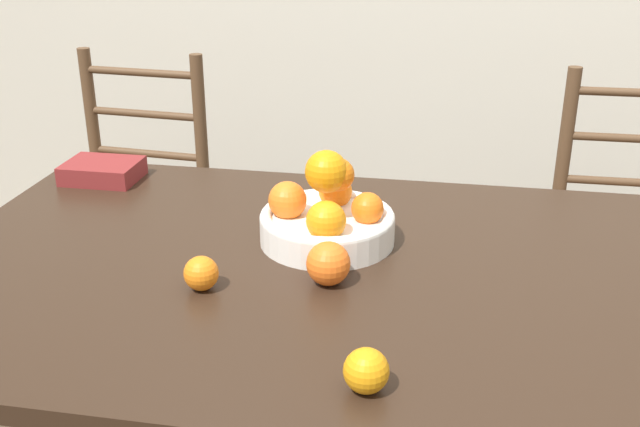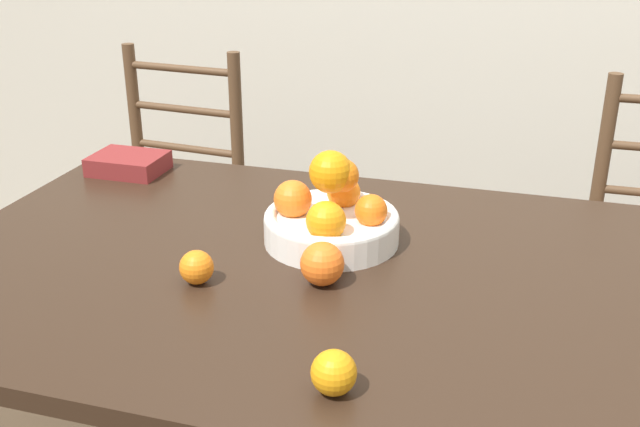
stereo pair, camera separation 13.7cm
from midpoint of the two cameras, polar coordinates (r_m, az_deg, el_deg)
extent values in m
cube|color=black|center=(1.37, 7.99, -5.36)|extent=(1.75, 0.97, 0.03)
cylinder|color=black|center=(2.12, -12.46, -6.28)|extent=(0.07, 0.07, 0.71)
cylinder|color=white|center=(1.47, 3.55, -1.28)|extent=(0.27, 0.27, 0.05)
torus|color=white|center=(1.46, 3.58, -0.33)|extent=(0.27, 0.27, 0.02)
sphere|color=orange|center=(1.44, 6.65, 0.17)|extent=(0.06, 0.06, 0.06)
sphere|color=orange|center=(1.52, 4.40, 1.58)|extent=(0.07, 0.07, 0.07)
sphere|color=orange|center=(1.46, 0.59, 1.05)|extent=(0.08, 0.08, 0.08)
sphere|color=orange|center=(1.38, 3.31, -0.63)|extent=(0.08, 0.08, 0.08)
sphere|color=orange|center=(1.43, 4.46, 2.86)|extent=(0.06, 0.06, 0.06)
sphere|color=orange|center=(1.44, 3.59, 3.04)|extent=(0.06, 0.06, 0.06)
sphere|color=orange|center=(1.42, 3.58, 3.13)|extent=(0.08, 0.08, 0.08)
sphere|color=orange|center=(1.04, 4.65, -12.07)|extent=(0.06, 0.06, 0.06)
sphere|color=orange|center=(1.31, 3.18, -3.92)|extent=(0.08, 0.08, 0.08)
sphere|color=orange|center=(1.32, -6.47, -4.17)|extent=(0.06, 0.06, 0.06)
cylinder|color=#513823|center=(2.47, -16.06, -5.47)|extent=(0.04, 0.04, 0.47)
cylinder|color=#513823|center=(2.28, -8.30, -7.30)|extent=(0.04, 0.04, 0.47)
cylinder|color=#513823|center=(2.64, -12.03, 2.43)|extent=(0.04, 0.04, 0.94)
cylinder|color=#513823|center=(2.46, -4.56, 1.36)|extent=(0.04, 0.04, 0.94)
cube|color=#513823|center=(2.40, -10.53, 0.83)|extent=(0.45, 0.43, 0.04)
cylinder|color=#513823|center=(2.50, -8.61, 4.91)|extent=(0.38, 0.06, 0.02)
cylinder|color=#513823|center=(2.46, -8.79, 7.83)|extent=(0.38, 0.06, 0.02)
cylinder|color=#513823|center=(2.43, -8.98, 10.82)|extent=(0.38, 0.06, 0.02)
cylinder|color=#513823|center=(2.14, 21.37, -11.08)|extent=(0.04, 0.04, 0.47)
cylinder|color=#513823|center=(2.34, 21.57, -1.42)|extent=(0.04, 0.04, 0.94)
cube|color=maroon|center=(1.89, -12.40, 3.70)|extent=(0.17, 0.13, 0.04)
camera|label=1|loc=(0.07, -87.14, 1.21)|focal=42.00mm
camera|label=2|loc=(0.07, 92.86, -1.21)|focal=42.00mm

